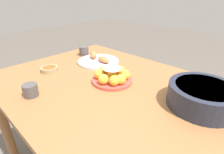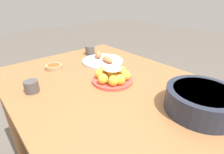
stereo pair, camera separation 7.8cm
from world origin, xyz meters
TOP-DOWN VIEW (x-y plane):
  - dining_table at (0.00, 0.00)m, footprint 1.35×0.95m
  - cake_plate at (-0.03, 0.04)m, footprint 0.22×0.22m
  - serving_bowl at (0.41, 0.14)m, footprint 0.29×0.29m
  - sauce_bowl at (-0.42, -0.13)m, footprint 0.11×0.11m
  - seafood_platter at (-0.31, 0.18)m, footprint 0.29×0.29m
  - cup_near at (-0.21, -0.34)m, footprint 0.07×0.07m
  - cup_far at (-0.51, 0.21)m, footprint 0.07×0.07m

SIDE VIEW (x-z plane):
  - dining_table at x=0.00m, z-range 0.29..1.06m
  - sauce_bowl at x=-0.42m, z-range 0.78..0.80m
  - seafood_platter at x=-0.31m, z-range 0.76..0.82m
  - cup_near at x=-0.21m, z-range 0.77..0.83m
  - cup_far at x=-0.51m, z-range 0.77..0.84m
  - cake_plate at x=-0.03m, z-range 0.76..0.85m
  - serving_bowl at x=0.41m, z-range 0.78..0.88m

